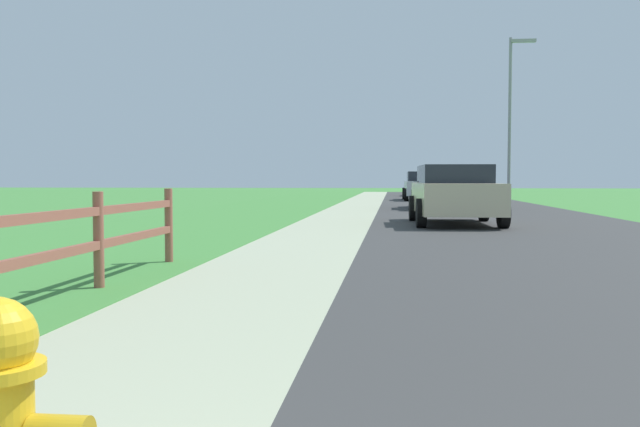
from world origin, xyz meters
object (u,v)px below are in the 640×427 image
Objects in this scene: parked_car_red at (425,184)px; parked_suv_beige at (455,194)px; parked_car_silver at (423,186)px; street_lamp at (512,107)px; parked_car_black at (439,187)px.

parked_suv_beige is at bearing -91.07° from parked_car_red.
street_lamp reaches higher than parked_car_silver.
parked_car_red is at bearing 88.93° from parked_suv_beige.
street_lamp is (3.72, 14.07, 3.58)m from parked_suv_beige.
parked_car_red is at bearing 86.58° from parked_car_silver.
parked_car_black is 19.46m from parked_car_red.
parked_car_red is (0.54, 9.09, 0.02)m from parked_car_silver.
parked_car_silver is at bearing 124.42° from street_lamp.
parked_car_black is at bearing -125.51° from street_lamp.
street_lamp reaches higher than parked_car_red.
parked_car_silver is 1.04× the size of parked_car_red.
parked_car_black reaches higher than parked_car_red.
parked_car_silver is at bearing 90.03° from parked_suv_beige.
parked_suv_beige is 19.51m from parked_car_silver.
parked_car_silver reaches higher than parked_suv_beige.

